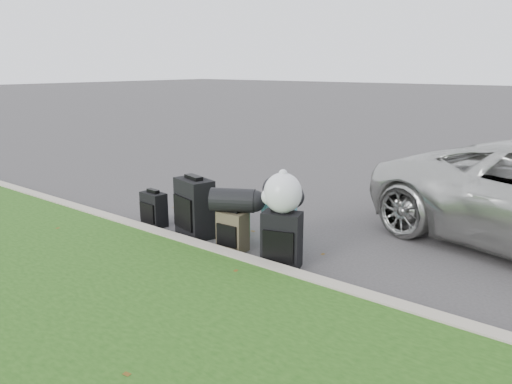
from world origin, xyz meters
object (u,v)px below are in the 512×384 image
Objects in this scene: tote_green at (237,223)px; tote_navy at (194,211)px; suitcase_large_black_right at (282,240)px; suitcase_small_black at (154,209)px; suitcase_large_black_left at (195,208)px; suitcase_teal at (279,226)px; suitcase_olive at (233,231)px.

tote_navy is (-0.87, 0.03, -0.00)m from tote_green.
suitcase_small_black is at bearing 158.81° from suitcase_large_black_right.
suitcase_teal is at bearing 32.28° from suitcase_large_black_left.
suitcase_teal is (0.38, 0.46, 0.03)m from suitcase_olive.
suitcase_small_black is 0.75× the size of suitcase_large_black_right.
suitcase_olive is 1.31m from tote_navy.
tote_navy is (-0.44, 0.41, -0.23)m from suitcase_large_black_left.
suitcase_olive is at bearing -125.98° from suitcase_teal.
suitcase_olive is 0.76× the size of suitcase_large_black_right.
suitcase_small_black is 1.43× the size of tote_navy.
suitcase_small_black is at bearing -162.24° from suitcase_large_black_left.
tote_navy is at bearing 153.52° from suitcase_olive.
suitcase_teal reaches higher than suitcase_small_black.
suitcase_large_black_right is 2.09m from tote_navy.
tote_green reaches higher than tote_navy.
suitcase_large_black_left is at bearing 8.34° from suitcase_small_black.
suitcase_small_black is at bearing 174.78° from suitcase_olive.
suitcase_teal is at bearing 110.00° from suitcase_large_black_right.
suitcase_small_black is 2.36m from suitcase_large_black_right.
suitcase_large_black_right is at bearing -7.65° from suitcase_olive.
suitcase_olive is 1.46× the size of tote_green.
suitcase_large_black_left is (0.80, 0.05, 0.15)m from suitcase_small_black.
suitcase_large_black_right is 1.91× the size of tote_navy.
suitcase_olive reaches higher than tote_green.
suitcase_large_black_right is (0.80, -0.06, 0.08)m from suitcase_olive.
suitcase_large_black_left is 1.21m from suitcase_teal.
suitcase_large_black_left reaches higher than suitcase_large_black_right.
suitcase_small_black is 1.30m from tote_green.
tote_navy is at bearing 150.81° from suitcase_large_black_left.
suitcase_small_black reaches higher than tote_navy.
tote_navy is at bearing -178.09° from suitcase_teal.
suitcase_large_black_left is 0.78m from suitcase_olive.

